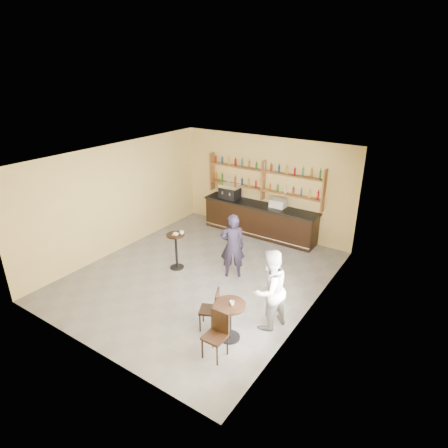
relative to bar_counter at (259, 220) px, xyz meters
The scene contains 23 objects.
floor 3.19m from the bar_counter, 90.64° to the right, with size 7.00×7.00×0.00m, color slate.
ceiling 4.13m from the bar_counter, 90.64° to the right, with size 7.00×7.00×0.00m, color white.
wall_back 1.13m from the bar_counter, 95.73° to the left, with size 7.00×7.00×0.00m, color #ECD186.
wall_front 6.74m from the bar_counter, 90.30° to the right, with size 7.00×7.00×0.00m, color #ECD186.
wall_left 4.50m from the bar_counter, 133.94° to the right, with size 7.00×7.00×0.00m, color #ECD186.
wall_right 4.46m from the bar_counter, 46.73° to the right, with size 7.00×7.00×0.00m, color #ECD186.
window_pane 5.39m from the bar_counter, 55.78° to the right, with size 2.00×2.00×0.00m, color white.
window_frame 5.39m from the bar_counter, 55.83° to the right, with size 0.04×1.70×2.10m, color black, non-canonical shape.
shelf_unit 1.30m from the bar_counter, 99.07° to the left, with size 4.00×0.26×1.40m, color brown, non-canonical shape.
liquor_bottles 1.47m from the bar_counter, 99.07° to the left, with size 3.68×0.10×1.00m, color #8C5919, non-canonical shape.
bar_counter is the anchor object (origin of this frame).
espresso_machine 1.39m from the bar_counter, behind, with size 0.66×0.43×0.47m, color black, non-canonical shape.
pastry_case 0.93m from the bar_counter, ahead, with size 0.49×0.39×0.29m, color silver, non-canonical shape.
pedestal_table 3.32m from the bar_counter, 104.47° to the right, with size 0.50×0.50×1.02m, color black, non-canonical shape.
napkin 3.36m from the bar_counter, 104.47° to the right, with size 0.15×0.15×0.00m, color white.
donut 3.37m from the bar_counter, 104.26° to the right, with size 0.14×0.14×0.05m, color #DB9B50.
cup_pedestal 3.23m from the bar_counter, 102.48° to the right, with size 0.12×0.12×0.09m, color white.
man_main 2.82m from the bar_counter, 76.01° to the right, with size 0.64×0.42×1.77m, color black.
cafe_table 5.24m from the bar_counter, 67.94° to the right, with size 0.66×0.66×0.83m, color black, non-canonical shape.
cup_cafe 5.27m from the bar_counter, 67.44° to the right, with size 0.09×0.09×0.09m, color white.
chair_west 5.01m from the bar_counter, 73.56° to the right, with size 0.39×0.39×0.91m, color black, non-canonical shape.
chair_south 5.82m from the bar_counter, 69.70° to the right, with size 0.41×0.41×0.94m, color black, non-canonical shape.
patron_second 4.75m from the bar_counter, 59.11° to the right, with size 0.88×0.68×1.80m, color gray.
Camera 1 is at (5.34, -6.94, 5.20)m, focal length 30.00 mm.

